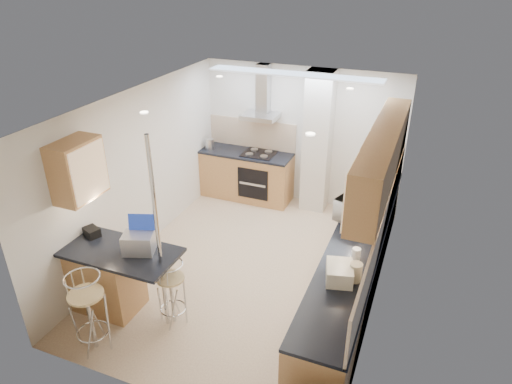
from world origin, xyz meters
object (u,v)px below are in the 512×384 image
at_px(laptop, 139,243).
at_px(bar_stool_end, 172,293).
at_px(bread_bin, 339,273).
at_px(microwave, 357,207).
at_px(bar_stool_near, 89,313).

relative_size(laptop, bar_stool_end, 0.40).
bearing_deg(laptop, bread_bin, -10.78).
bearing_deg(microwave, bread_bin, -155.93).
height_order(microwave, bread_bin, microwave).
bearing_deg(bread_bin, laptop, 175.07).
height_order(microwave, bar_stool_near, microwave).
xyz_separation_m(laptop, bar_stool_near, (-0.24, -0.73, -0.55)).
bearing_deg(microwave, laptop, 149.64).
distance_m(laptop, bar_stool_near, 0.94).
height_order(microwave, bar_stool_end, microwave).
bearing_deg(laptop, bar_stool_near, -127.85).
bearing_deg(bar_stool_end, bar_stool_near, 149.85).
bearing_deg(microwave, bar_stool_end, 155.36).
relative_size(laptop, bread_bin, 0.99).
height_order(bar_stool_end, bread_bin, bread_bin).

